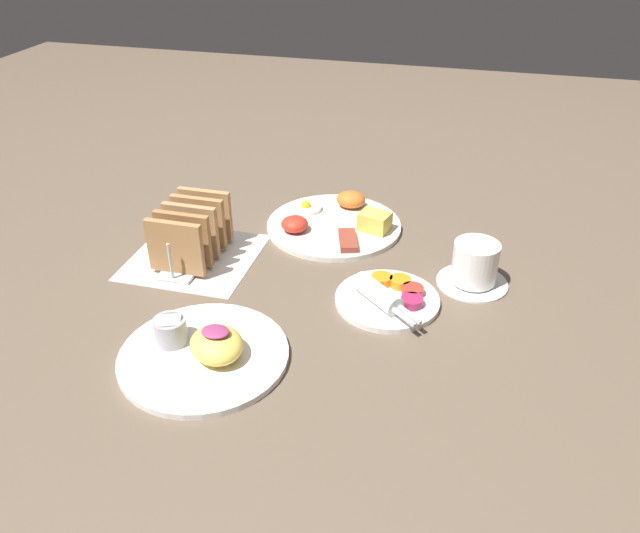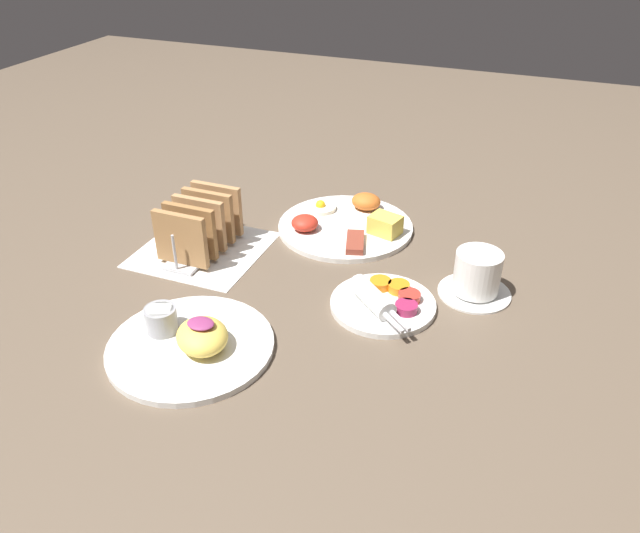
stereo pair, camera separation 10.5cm
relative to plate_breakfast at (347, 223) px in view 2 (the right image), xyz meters
name	(u,v)px [view 2 (the right image)]	position (x,y,z in m)	size (l,w,h in m)	color
ground_plane	(274,279)	(-0.06, -0.22, -0.01)	(3.00, 3.00, 0.00)	brown
napkin_flat	(203,249)	(-0.22, -0.18, -0.01)	(0.22, 0.22, 0.00)	white
plate_breakfast	(347,223)	(0.00, 0.00, 0.00)	(0.26, 0.26, 0.05)	white
plate_condiments	(383,301)	(0.14, -0.23, 0.00)	(0.17, 0.17, 0.04)	white
plate_foreground	(191,340)	(-0.09, -0.43, 0.00)	(0.24, 0.24, 0.06)	white
toast_rack	(200,225)	(-0.22, -0.18, 0.04)	(0.10, 0.18, 0.10)	#B7B7BC
coffee_cup	(477,276)	(0.27, -0.14, 0.02)	(0.12, 0.12, 0.08)	white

